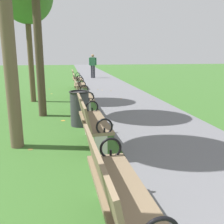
{
  "coord_description": "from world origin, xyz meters",
  "views": [
    {
      "loc": [
        -0.89,
        0.71,
        1.7
      ],
      "look_at": [
        -0.05,
        5.58,
        0.55
      ],
      "focal_mm": 40.59,
      "sensor_mm": 36.0,
      "label": 1
    }
  ],
  "objects_px": {
    "park_bench_3": "(91,121)",
    "trash_bin": "(80,108)",
    "park_bench_4": "(83,96)",
    "park_bench_6": "(76,79)",
    "park_bench_5": "(79,85)",
    "pedestrian_walking": "(93,65)",
    "park_bench_2": "(116,190)"
  },
  "relations": [
    {
      "from": "park_bench_3",
      "to": "park_bench_4",
      "type": "bearing_deg",
      "value": 90.0
    },
    {
      "from": "park_bench_5",
      "to": "park_bench_6",
      "type": "relative_size",
      "value": 1.0
    },
    {
      "from": "park_bench_5",
      "to": "park_bench_6",
      "type": "bearing_deg",
      "value": 90.0
    },
    {
      "from": "pedestrian_walking",
      "to": "park_bench_6",
      "type": "bearing_deg",
      "value": -104.25
    },
    {
      "from": "park_bench_2",
      "to": "park_bench_3",
      "type": "relative_size",
      "value": 1.0
    },
    {
      "from": "park_bench_3",
      "to": "park_bench_5",
      "type": "relative_size",
      "value": 1.0
    },
    {
      "from": "park_bench_4",
      "to": "park_bench_5",
      "type": "relative_size",
      "value": 1.0
    },
    {
      "from": "park_bench_6",
      "to": "trash_bin",
      "type": "xyz_separation_m",
      "value": [
        -0.15,
        -6.72,
        -0.06
      ]
    },
    {
      "from": "park_bench_2",
      "to": "park_bench_4",
      "type": "relative_size",
      "value": 1.01
    },
    {
      "from": "park_bench_3",
      "to": "park_bench_2",
      "type": "bearing_deg",
      "value": -90.0
    },
    {
      "from": "park_bench_3",
      "to": "pedestrian_walking",
      "type": "bearing_deg",
      "value": 84.33
    },
    {
      "from": "park_bench_2",
      "to": "trash_bin",
      "type": "xyz_separation_m",
      "value": [
        -0.15,
        3.89,
        -0.06
      ]
    },
    {
      "from": "pedestrian_walking",
      "to": "park_bench_4",
      "type": "bearing_deg",
      "value": -97.14
    },
    {
      "from": "park_bench_2",
      "to": "park_bench_4",
      "type": "distance_m",
      "value": 5.23
    },
    {
      "from": "pedestrian_walking",
      "to": "park_bench_3",
      "type": "bearing_deg",
      "value": -95.67
    },
    {
      "from": "park_bench_4",
      "to": "park_bench_6",
      "type": "relative_size",
      "value": 1.0
    },
    {
      "from": "trash_bin",
      "to": "park_bench_6",
      "type": "bearing_deg",
      "value": 88.75
    },
    {
      "from": "trash_bin",
      "to": "park_bench_4",
      "type": "bearing_deg",
      "value": 83.74
    },
    {
      "from": "park_bench_3",
      "to": "trash_bin",
      "type": "relative_size",
      "value": 1.92
    },
    {
      "from": "park_bench_5",
      "to": "pedestrian_walking",
      "type": "relative_size",
      "value": 0.99
    },
    {
      "from": "park_bench_3",
      "to": "park_bench_6",
      "type": "xyz_separation_m",
      "value": [
        -0.0,
        8.17,
        0.0
      ]
    },
    {
      "from": "park_bench_3",
      "to": "pedestrian_walking",
      "type": "height_order",
      "value": "pedestrian_walking"
    },
    {
      "from": "park_bench_2",
      "to": "trash_bin",
      "type": "bearing_deg",
      "value": 92.17
    },
    {
      "from": "park_bench_5",
      "to": "pedestrian_walking",
      "type": "bearing_deg",
      "value": 80.37
    },
    {
      "from": "park_bench_2",
      "to": "park_bench_6",
      "type": "bearing_deg",
      "value": 90.0
    },
    {
      "from": "park_bench_6",
      "to": "park_bench_5",
      "type": "bearing_deg",
      "value": -90.0
    },
    {
      "from": "pedestrian_walking",
      "to": "trash_bin",
      "type": "relative_size",
      "value": 1.93
    },
    {
      "from": "park_bench_2",
      "to": "park_bench_6",
      "type": "distance_m",
      "value": 10.61
    },
    {
      "from": "park_bench_3",
      "to": "park_bench_4",
      "type": "relative_size",
      "value": 1.0
    },
    {
      "from": "park_bench_4",
      "to": "park_bench_6",
      "type": "xyz_separation_m",
      "value": [
        -0.0,
        5.38,
        0.0
      ]
    },
    {
      "from": "park_bench_6",
      "to": "trash_bin",
      "type": "relative_size",
      "value": 1.91
    },
    {
      "from": "park_bench_5",
      "to": "trash_bin",
      "type": "relative_size",
      "value": 1.91
    }
  ]
}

